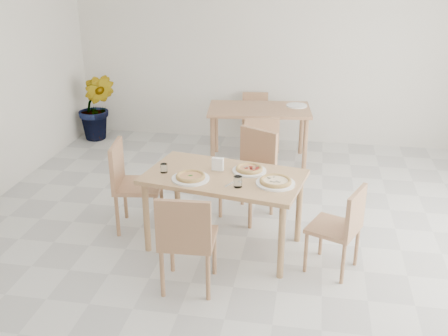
% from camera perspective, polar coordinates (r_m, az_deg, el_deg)
% --- Properties ---
extents(main_table, '(1.57, 1.07, 0.75)m').
position_cam_1_polar(main_table, '(4.89, -0.00, -1.69)').
color(main_table, tan).
rests_on(main_table, ground).
extents(chair_south, '(0.47, 0.47, 0.90)m').
position_cam_1_polar(chair_south, '(4.30, -4.12, -7.44)').
color(chair_south, tan).
rests_on(chair_south, ground).
extents(chair_north, '(0.63, 0.63, 0.93)m').
position_cam_1_polar(chair_north, '(5.59, 3.02, 0.08)').
color(chair_north, tan).
rests_on(chair_north, ground).
extents(chair_west, '(0.52, 0.52, 0.92)m').
position_cam_1_polar(chair_west, '(5.38, -10.22, -1.25)').
color(chair_west, tan).
rests_on(chair_west, ground).
extents(chair_east, '(0.53, 0.53, 0.82)m').
position_cam_1_polar(chair_east, '(4.69, 12.76, -5.98)').
color(chair_east, tan).
rests_on(chair_east, ground).
extents(plate_margherita, '(0.34, 0.34, 0.02)m').
position_cam_1_polar(plate_margherita, '(4.77, -3.65, -1.15)').
color(plate_margherita, white).
rests_on(plate_margherita, main_table).
extents(plate_mushroom, '(0.35, 0.35, 0.02)m').
position_cam_1_polar(plate_mushroom, '(4.69, 5.62, -1.66)').
color(plate_mushroom, white).
rests_on(plate_mushroom, main_table).
extents(plate_pepperoni, '(0.32, 0.32, 0.02)m').
position_cam_1_polar(plate_pepperoni, '(4.94, 2.77, -0.30)').
color(plate_pepperoni, white).
rests_on(plate_pepperoni, main_table).
extents(pizza_margherita, '(0.28, 0.28, 0.03)m').
position_cam_1_polar(pizza_margherita, '(4.76, -3.66, -0.90)').
color(pizza_margherita, '#EABA6E').
rests_on(pizza_margherita, plate_margherita).
extents(pizza_mushroom, '(0.36, 0.36, 0.03)m').
position_cam_1_polar(pizza_mushroom, '(4.68, 5.63, -1.40)').
color(pizza_mushroom, '#EABA6E').
rests_on(pizza_mushroom, plate_mushroom).
extents(pizza_pepperoni, '(0.32, 0.32, 0.03)m').
position_cam_1_polar(pizza_pepperoni, '(4.93, 2.77, -0.05)').
color(pizza_pepperoni, '#EABA6E').
rests_on(pizza_pepperoni, plate_pepperoni).
extents(tumbler_a, '(0.08, 0.08, 0.10)m').
position_cam_1_polar(tumbler_a, '(4.59, 1.52, -1.50)').
color(tumbler_a, white).
rests_on(tumbler_a, main_table).
extents(tumbler_b, '(0.06, 0.06, 0.09)m').
position_cam_1_polar(tumbler_b, '(4.93, -6.56, -0.02)').
color(tumbler_b, white).
rests_on(tumbler_b, main_table).
extents(napkin_holder, '(0.12, 0.07, 0.13)m').
position_cam_1_polar(napkin_holder, '(4.92, -0.69, 0.35)').
color(napkin_holder, silver).
rests_on(napkin_holder, main_table).
extents(fork_a, '(0.03, 0.18, 0.01)m').
position_cam_1_polar(fork_a, '(5.12, -0.43, 0.49)').
color(fork_a, silver).
rests_on(fork_a, main_table).
extents(fork_b, '(0.10, 0.17, 0.01)m').
position_cam_1_polar(fork_b, '(4.67, 0.78, -1.69)').
color(fork_b, silver).
rests_on(fork_b, main_table).
extents(second_table, '(1.43, 0.92, 0.75)m').
position_cam_1_polar(second_table, '(7.06, 3.84, 5.80)').
color(second_table, tan).
rests_on(second_table, ground).
extents(chair_back_s, '(0.51, 0.51, 0.85)m').
position_cam_1_polar(chair_back_s, '(6.45, 3.95, 2.65)').
color(chair_back_s, tan).
rests_on(chair_back_s, ground).
extents(chair_back_n, '(0.42, 0.42, 0.77)m').
position_cam_1_polar(chair_back_n, '(7.79, 3.39, 5.75)').
color(chair_back_n, tan).
rests_on(chair_back_n, ground).
extents(plate_empty, '(0.28, 0.28, 0.02)m').
position_cam_1_polar(plate_empty, '(7.18, 7.91, 6.75)').
color(plate_empty, white).
rests_on(plate_empty, second_table).
extents(potted_plant, '(0.62, 0.53, 1.02)m').
position_cam_1_polar(potted_plant, '(8.20, -13.68, 6.48)').
color(potted_plant, '#26611D').
rests_on(potted_plant, ground).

